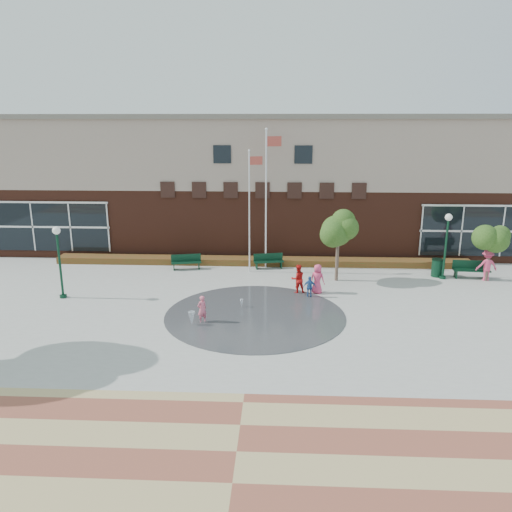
{
  "coord_description": "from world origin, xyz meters",
  "views": [
    {
      "loc": [
        1.1,
        -18.72,
        8.72
      ],
      "look_at": [
        0.0,
        4.0,
        2.6
      ],
      "focal_mm": 35.0,
      "sensor_mm": 36.0,
      "label": 1
    }
  ],
  "objects_px": {
    "flagpole_right": "(267,192)",
    "trash_can": "(437,268)",
    "flagpole_left": "(250,206)",
    "child_splash": "(202,309)",
    "bench_left": "(186,265)"
  },
  "relations": [
    {
      "from": "flagpole_right",
      "to": "trash_can",
      "type": "bearing_deg",
      "value": -30.75
    },
    {
      "from": "flagpole_left",
      "to": "child_splash",
      "type": "height_order",
      "value": "flagpole_left"
    },
    {
      "from": "bench_left",
      "to": "trash_can",
      "type": "distance_m",
      "value": 14.85
    },
    {
      "from": "flagpole_right",
      "to": "child_splash",
      "type": "relative_size",
      "value": 6.63
    },
    {
      "from": "flagpole_left",
      "to": "bench_left",
      "type": "bearing_deg",
      "value": 159.26
    },
    {
      "from": "flagpole_right",
      "to": "child_splash",
      "type": "distance_m",
      "value": 10.17
    },
    {
      "from": "flagpole_left",
      "to": "child_splash",
      "type": "xyz_separation_m",
      "value": [
        -1.68,
        -7.94,
        -3.39
      ]
    },
    {
      "from": "trash_can",
      "to": "child_splash",
      "type": "height_order",
      "value": "child_splash"
    },
    {
      "from": "flagpole_right",
      "to": "child_splash",
      "type": "height_order",
      "value": "flagpole_right"
    },
    {
      "from": "flagpole_left",
      "to": "child_splash",
      "type": "relative_size",
      "value": 5.7
    },
    {
      "from": "trash_can",
      "to": "child_splash",
      "type": "distance_m",
      "value": 14.65
    },
    {
      "from": "flagpole_left",
      "to": "trash_can",
      "type": "bearing_deg",
      "value": -18.45
    },
    {
      "from": "bench_left",
      "to": "child_splash",
      "type": "distance_m",
      "value": 8.57
    },
    {
      "from": "flagpole_right",
      "to": "bench_left",
      "type": "distance_m",
      "value": 6.61
    },
    {
      "from": "bench_left",
      "to": "trash_can",
      "type": "xyz_separation_m",
      "value": [
        14.83,
        -0.77,
        0.25
      ]
    }
  ]
}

